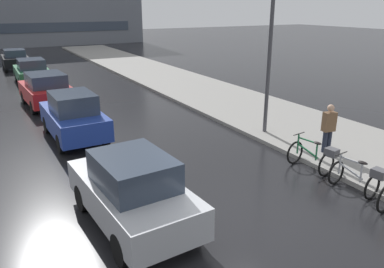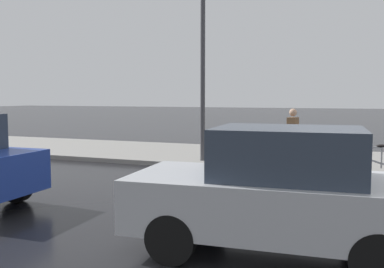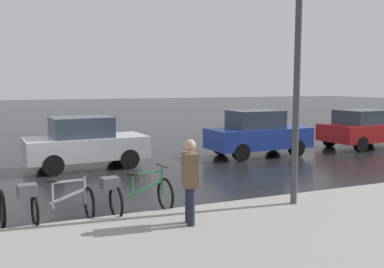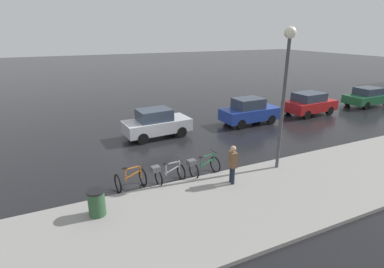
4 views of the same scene
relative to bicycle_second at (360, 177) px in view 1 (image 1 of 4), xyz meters
name	(u,v)px [view 1 (image 1 of 4)]	position (x,y,z in m)	size (l,w,h in m)	color
ground_plane	(244,220)	(-3.37, 0.40, -0.48)	(140.00, 140.00, 0.00)	black
sidewalk_kerb	(222,98)	(2.63, 10.40, -0.41)	(4.80, 60.00, 0.14)	gray
bicycle_second	(360,177)	(0.00, 0.00, 0.00)	(0.80, 1.40, 0.95)	black
bicycle_third	(315,156)	(0.05, 1.58, 0.01)	(0.88, 1.49, 1.02)	black
car_silver	(132,191)	(-5.61, 1.50, 0.35)	(1.97, 3.93, 1.68)	#B2B5BA
car_blue	(74,117)	(-5.47, 7.93, 0.38)	(1.78, 3.94, 1.74)	navy
car_red	(46,90)	(-5.56, 13.38, 0.35)	(2.16, 3.98, 1.63)	#AD1919
car_green	(32,71)	(-5.44, 19.77, 0.30)	(1.86, 4.15, 1.55)	#1E6038
car_black	(15,59)	(-5.82, 26.29, 0.30)	(1.81, 3.73, 1.53)	black
pedestrian	(328,127)	(1.32, 2.28, 0.50)	(0.44, 0.31, 1.73)	#1E2333
streetlamp	(272,18)	(0.92, 4.89, 3.79)	(0.47, 0.47, 6.08)	#424247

